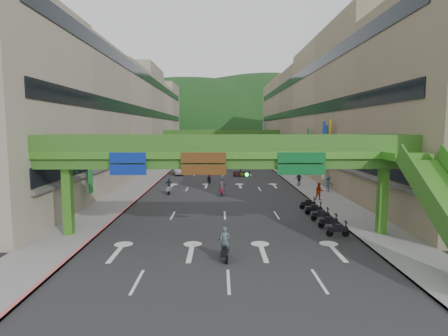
% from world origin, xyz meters
% --- Properties ---
extents(ground, '(320.00, 320.00, 0.00)m').
position_xyz_m(ground, '(0.00, 0.00, 0.00)').
color(ground, black).
rests_on(ground, ground).
extents(road_slab, '(18.00, 140.00, 0.02)m').
position_xyz_m(road_slab, '(0.00, 50.00, 0.01)').
color(road_slab, '#28282B').
rests_on(road_slab, ground).
extents(sidewalk_left, '(4.00, 140.00, 0.15)m').
position_xyz_m(sidewalk_left, '(-11.00, 50.00, 0.07)').
color(sidewalk_left, gray).
rests_on(sidewalk_left, ground).
extents(sidewalk_right, '(4.00, 140.00, 0.15)m').
position_xyz_m(sidewalk_right, '(11.00, 50.00, 0.07)').
color(sidewalk_right, gray).
rests_on(sidewalk_right, ground).
extents(curb_left, '(0.20, 140.00, 0.18)m').
position_xyz_m(curb_left, '(-9.10, 50.00, 0.09)').
color(curb_left, '#CC5959').
rests_on(curb_left, ground).
extents(curb_right, '(0.20, 140.00, 0.18)m').
position_xyz_m(curb_right, '(9.10, 50.00, 0.09)').
color(curb_right, gray).
rests_on(curb_right, ground).
extents(building_row_left, '(12.80, 95.00, 19.00)m').
position_xyz_m(building_row_left, '(-18.93, 50.00, 9.46)').
color(building_row_left, '#9E937F').
rests_on(building_row_left, ground).
extents(building_row_right, '(12.80, 95.00, 19.00)m').
position_xyz_m(building_row_right, '(18.93, 50.00, 9.46)').
color(building_row_right, gray).
rests_on(building_row_right, ground).
extents(overpass_near, '(28.00, 12.27, 7.10)m').
position_xyz_m(overpass_near, '(0.93, 5.38, 5.21)').
color(overpass_near, '#4C9E2D').
rests_on(overpass_near, ground).
extents(overpass_far, '(28.00, 2.20, 7.10)m').
position_xyz_m(overpass_far, '(0.00, 65.00, 5.40)').
color(overpass_far, '#4C9E2D').
rests_on(overpass_far, ground).
extents(hill_left, '(168.00, 140.00, 112.00)m').
position_xyz_m(hill_left, '(-15.00, 160.00, 0.00)').
color(hill_left, '#1C4419').
rests_on(hill_left, ground).
extents(hill_right, '(208.00, 176.00, 128.00)m').
position_xyz_m(hill_right, '(25.00, 180.00, 0.00)').
color(hill_right, '#1C4419').
rests_on(hill_right, ground).
extents(bunting_string, '(26.00, 0.36, 0.47)m').
position_xyz_m(bunting_string, '(0.00, 30.00, 5.96)').
color(bunting_string, black).
rests_on(bunting_string, ground).
extents(scooter_rider_near, '(0.68, 1.60, 1.95)m').
position_xyz_m(scooter_rider_near, '(-0.13, 1.00, 0.89)').
color(scooter_rider_near, black).
rests_on(scooter_rider_near, ground).
extents(scooter_rider_mid, '(0.79, 1.60, 1.90)m').
position_xyz_m(scooter_rider_mid, '(-1.83, 30.19, 0.97)').
color(scooter_rider_mid, black).
rests_on(scooter_rider_mid, ground).
extents(scooter_rider_left, '(0.90, 1.60, 1.84)m').
position_xyz_m(scooter_rider_left, '(-6.26, 22.65, 0.90)').
color(scooter_rider_left, gray).
rests_on(scooter_rider_left, ground).
extents(scooter_rider_far, '(0.89, 1.60, 2.15)m').
position_xyz_m(scooter_rider_far, '(-0.23, 21.56, 1.10)').
color(scooter_rider_far, maroon).
rests_on(scooter_rider_far, ground).
extents(parked_scooter_row, '(1.60, 9.35, 1.08)m').
position_xyz_m(parked_scooter_row, '(7.80, 10.00, 0.52)').
color(parked_scooter_row, black).
rests_on(parked_scooter_row, ground).
extents(car_silver, '(2.11, 4.48, 1.42)m').
position_xyz_m(car_silver, '(-7.00, 40.53, 0.71)').
color(car_silver, '#B0B0B8').
rests_on(car_silver, ground).
extents(car_yellow, '(2.17, 4.19, 1.36)m').
position_xyz_m(car_yellow, '(-0.23, 49.86, 0.68)').
color(car_yellow, orange).
rests_on(car_yellow, ground).
extents(pedestrian_red, '(0.92, 0.74, 1.82)m').
position_xyz_m(pedestrian_red, '(9.80, 18.08, 0.91)').
color(pedestrian_red, '#AE2B0B').
rests_on(pedestrian_red, ground).
extents(pedestrian_dark, '(1.02, 0.92, 1.67)m').
position_xyz_m(pedestrian_dark, '(9.80, 28.05, 0.83)').
color(pedestrian_dark, black).
rests_on(pedestrian_dark, ground).
extents(pedestrian_blue, '(0.95, 0.74, 1.80)m').
position_xyz_m(pedestrian_blue, '(12.20, 23.30, 0.90)').
color(pedestrian_blue, '#344857').
rests_on(pedestrian_blue, ground).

